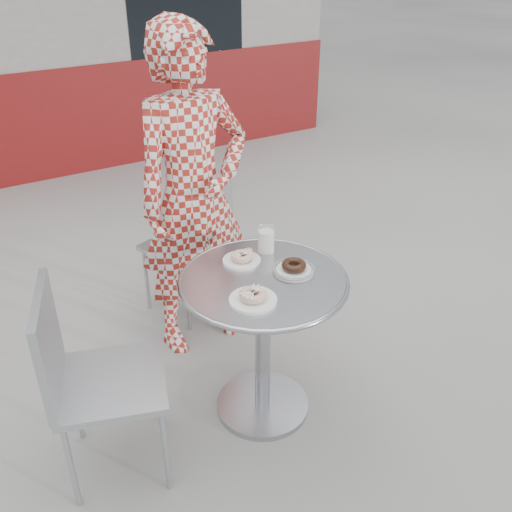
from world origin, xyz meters
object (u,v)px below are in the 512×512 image
plate_near (253,297)px  plate_checker (294,268)px  chair_left (113,416)px  milk_cup (266,240)px  seated_person (194,197)px  plate_far (242,258)px  bistro_table (263,313)px  chair_far (188,271)px

plate_near → plate_checker: bearing=21.5°
chair_left → milk_cup: size_ratio=7.13×
seated_person → milk_cup: (0.13, -0.50, -0.06)m
chair_left → plate_near: 0.80m
chair_left → plate_checker: chair_left is taller
plate_far → plate_checker: 0.25m
bistro_table → chair_left: 0.78m
chair_far → seated_person: size_ratio=0.49×
plate_near → bistro_table: bearing=44.6°
plate_near → chair_far: bearing=79.8°
plate_near → chair_left: bearing=164.2°
chair_far → chair_left: bearing=29.3°
seated_person → plate_far: seated_person is taller
milk_cup → chair_left: bearing=-169.7°
bistro_table → plate_checker: size_ratio=4.01×
bistro_table → plate_far: (-0.01, 0.18, 0.20)m
seated_person → plate_near: seated_person is taller
chair_left → plate_near: (0.60, -0.17, 0.50)m
plate_checker → plate_far: bearing=128.4°
chair_left → plate_far: 0.88m
seated_person → plate_far: 0.53m
plate_checker → plate_near: bearing=-158.5°
bistro_table → chair_left: (-0.72, 0.04, -0.29)m
chair_left → plate_far: size_ratio=5.24×
plate_far → bistro_table: bearing=-88.1°
seated_person → milk_cup: bearing=-80.4°
seated_person → plate_far: size_ratio=10.03×
plate_checker → bistro_table: bearing=173.1°
chair_far → milk_cup: 0.96m
plate_far → plate_near: plate_near is taller
bistro_table → plate_checker: 0.25m
seated_person → milk_cup: size_ratio=13.64×
plate_near → milk_cup: milk_cup is taller
seated_person → plate_checker: size_ratio=9.25×
chair_left → seated_person: (0.73, 0.66, 0.60)m
plate_near → plate_checker: (0.28, 0.11, -0.00)m
chair_far → plate_near: (-0.20, -1.11, 0.52)m
bistro_table → plate_near: 0.27m
chair_left → bistro_table: bearing=-75.1°
plate_checker → milk_cup: (-0.01, 0.22, 0.04)m
chair_left → plate_near: size_ratio=4.64×
plate_far → milk_cup: (0.14, 0.02, 0.04)m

